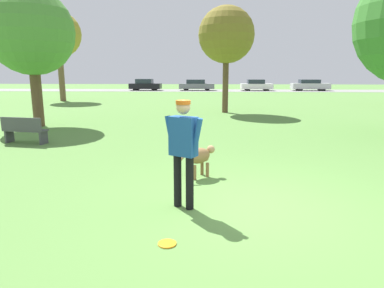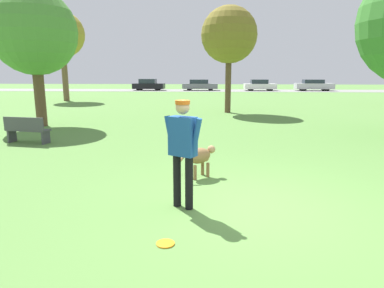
{
  "view_description": "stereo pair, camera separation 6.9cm",
  "coord_description": "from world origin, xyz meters",
  "px_view_note": "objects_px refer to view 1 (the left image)",
  "views": [
    {
      "loc": [
        -0.67,
        -5.39,
        2.2
      ],
      "look_at": [
        -0.99,
        0.78,
        0.9
      ],
      "focal_mm": 32.0,
      "sensor_mm": 36.0,
      "label": 1
    },
    {
      "loc": [
        -0.6,
        -5.39,
        2.2
      ],
      "look_at": [
        -0.99,
        0.78,
        0.9
      ],
      "focal_mm": 32.0,
      "sensor_mm": 36.0,
      "label": 2
    }
  ],
  "objects_px": {
    "dog": "(200,156)",
    "parked_car_silver": "(310,85)",
    "person": "(183,145)",
    "tree_mid_center": "(226,35)",
    "parked_car_grey": "(197,85)",
    "parked_car_white": "(256,85)",
    "tree_near_left": "(31,33)",
    "frisbee": "(167,244)",
    "tree_far_left": "(58,35)",
    "park_bench": "(24,129)",
    "parked_car_black": "(145,85)"
  },
  "relations": [
    {
      "from": "parked_car_silver",
      "to": "tree_near_left",
      "type": "bearing_deg",
      "value": -123.36
    },
    {
      "from": "frisbee",
      "to": "parked_car_white",
      "type": "bearing_deg",
      "value": 80.89
    },
    {
      "from": "parked_car_grey",
      "to": "parked_car_black",
      "type": "bearing_deg",
      "value": -178.56
    },
    {
      "from": "tree_mid_center",
      "to": "parked_car_grey",
      "type": "relative_size",
      "value": 1.31
    },
    {
      "from": "person",
      "to": "tree_mid_center",
      "type": "height_order",
      "value": "tree_mid_center"
    },
    {
      "from": "tree_near_left",
      "to": "parked_car_black",
      "type": "height_order",
      "value": "tree_near_left"
    },
    {
      "from": "person",
      "to": "parked_car_black",
      "type": "relative_size",
      "value": 0.46
    },
    {
      "from": "parked_car_white",
      "to": "parked_car_silver",
      "type": "xyz_separation_m",
      "value": [
        6.53,
        0.25,
        0.01
      ]
    },
    {
      "from": "tree_mid_center",
      "to": "dog",
      "type": "bearing_deg",
      "value": -94.96
    },
    {
      "from": "person",
      "to": "parked_car_white",
      "type": "distance_m",
      "value": 37.84
    },
    {
      "from": "tree_near_left",
      "to": "parked_car_grey",
      "type": "bearing_deg",
      "value": 79.38
    },
    {
      "from": "dog",
      "to": "park_bench",
      "type": "relative_size",
      "value": 0.54
    },
    {
      "from": "tree_mid_center",
      "to": "parked_car_grey",
      "type": "height_order",
      "value": "tree_mid_center"
    },
    {
      "from": "person",
      "to": "frisbee",
      "type": "xyz_separation_m",
      "value": [
        -0.12,
        -1.26,
        -1.05
      ]
    },
    {
      "from": "person",
      "to": "parked_car_white",
      "type": "relative_size",
      "value": 0.46
    },
    {
      "from": "parked_car_black",
      "to": "parked_car_white",
      "type": "bearing_deg",
      "value": 1.09
    },
    {
      "from": "parked_car_black",
      "to": "parked_car_silver",
      "type": "height_order",
      "value": "parked_car_black"
    },
    {
      "from": "parked_car_white",
      "to": "park_bench",
      "type": "bearing_deg",
      "value": -111.01
    },
    {
      "from": "person",
      "to": "parked_car_white",
      "type": "xyz_separation_m",
      "value": [
        6.07,
        37.34,
        -0.4
      ]
    },
    {
      "from": "tree_mid_center",
      "to": "park_bench",
      "type": "relative_size",
      "value": 3.92
    },
    {
      "from": "frisbee",
      "to": "tree_mid_center",
      "type": "height_order",
      "value": "tree_mid_center"
    },
    {
      "from": "parked_car_grey",
      "to": "parked_car_white",
      "type": "distance_m",
      "value": 7.31
    },
    {
      "from": "person",
      "to": "tree_mid_center",
      "type": "relative_size",
      "value": 0.31
    },
    {
      "from": "tree_far_left",
      "to": "parked_car_black",
      "type": "distance_m",
      "value": 17.16
    },
    {
      "from": "dog",
      "to": "frisbee",
      "type": "relative_size",
      "value": 3.22
    },
    {
      "from": "person",
      "to": "parked_car_black",
      "type": "bearing_deg",
      "value": 130.65
    },
    {
      "from": "park_bench",
      "to": "tree_near_left",
      "type": "bearing_deg",
      "value": -60.21
    },
    {
      "from": "tree_far_left",
      "to": "tree_mid_center",
      "type": "height_order",
      "value": "tree_far_left"
    },
    {
      "from": "dog",
      "to": "parked_car_white",
      "type": "distance_m",
      "value": 36.12
    },
    {
      "from": "tree_near_left",
      "to": "parked_car_white",
      "type": "height_order",
      "value": "tree_near_left"
    },
    {
      "from": "tree_mid_center",
      "to": "park_bench",
      "type": "height_order",
      "value": "tree_mid_center"
    },
    {
      "from": "parked_car_grey",
      "to": "tree_far_left",
      "type": "bearing_deg",
      "value": -120.75
    },
    {
      "from": "tree_mid_center",
      "to": "parked_car_black",
      "type": "height_order",
      "value": "tree_mid_center"
    },
    {
      "from": "tree_mid_center",
      "to": "frisbee",
      "type": "bearing_deg",
      "value": -95.25
    },
    {
      "from": "parked_car_grey",
      "to": "parked_car_silver",
      "type": "xyz_separation_m",
      "value": [
        13.84,
        0.14,
        0.01
      ]
    },
    {
      "from": "park_bench",
      "to": "parked_car_silver",
      "type": "bearing_deg",
      "value": -109.29
    },
    {
      "from": "person",
      "to": "park_bench",
      "type": "relative_size",
      "value": 1.22
    },
    {
      "from": "dog",
      "to": "frisbee",
      "type": "height_order",
      "value": "dog"
    },
    {
      "from": "parked_car_grey",
      "to": "parked_car_silver",
      "type": "bearing_deg",
      "value": 0.86
    },
    {
      "from": "frisbee",
      "to": "parked_car_silver",
      "type": "height_order",
      "value": "parked_car_silver"
    },
    {
      "from": "parked_car_white",
      "to": "frisbee",
      "type": "bearing_deg",
      "value": -100.68
    },
    {
      "from": "dog",
      "to": "person",
      "type": "bearing_deg",
      "value": -137.23
    },
    {
      "from": "dog",
      "to": "parked_car_black",
      "type": "height_order",
      "value": "parked_car_black"
    },
    {
      "from": "dog",
      "to": "parked_car_silver",
      "type": "xyz_separation_m",
      "value": [
        12.39,
        35.89,
        0.22
      ]
    },
    {
      "from": "frisbee",
      "to": "parked_car_white",
      "type": "xyz_separation_m",
      "value": [
        6.19,
        38.6,
        0.65
      ]
    },
    {
      "from": "frisbee",
      "to": "tree_far_left",
      "type": "height_order",
      "value": "tree_far_left"
    },
    {
      "from": "tree_far_left",
      "to": "parked_car_silver",
      "type": "bearing_deg",
      "value": 34.89
    },
    {
      "from": "parked_car_black",
      "to": "parked_car_silver",
      "type": "xyz_separation_m",
      "value": [
        20.23,
        0.27,
        -0.0
      ]
    },
    {
      "from": "parked_car_grey",
      "to": "parked_car_silver",
      "type": "relative_size",
      "value": 0.96
    },
    {
      "from": "parked_car_black",
      "to": "tree_far_left",
      "type": "bearing_deg",
      "value": -101.06
    }
  ]
}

